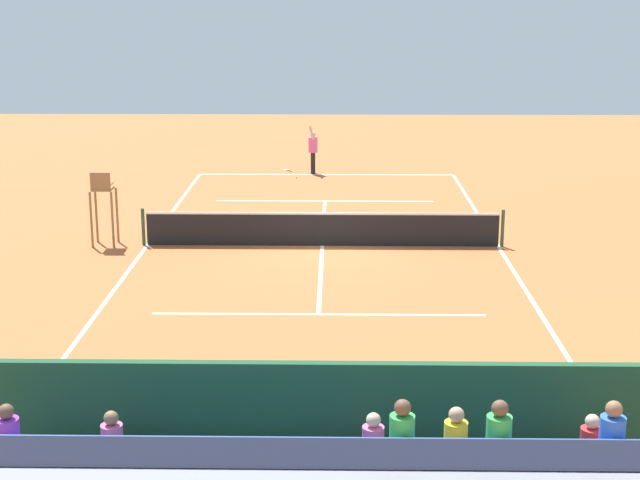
# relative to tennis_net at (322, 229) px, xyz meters

# --- Properties ---
(ground_plane) EXTENTS (60.00, 60.00, 0.00)m
(ground_plane) POSITION_rel_tennis_net_xyz_m (0.00, 0.00, -0.50)
(ground_plane) COLOR #BC6033
(court_line_markings) EXTENTS (10.10, 22.20, 0.01)m
(court_line_markings) POSITION_rel_tennis_net_xyz_m (0.00, -0.04, -0.50)
(court_line_markings) COLOR white
(court_line_markings) RESTS_ON ground
(tennis_net) EXTENTS (10.30, 0.10, 1.07)m
(tennis_net) POSITION_rel_tennis_net_xyz_m (0.00, 0.00, 0.00)
(tennis_net) COLOR black
(tennis_net) RESTS_ON ground
(backdrop_wall) EXTENTS (18.00, 0.16, 2.00)m
(backdrop_wall) POSITION_rel_tennis_net_xyz_m (0.00, 14.00, 0.50)
(backdrop_wall) COLOR #1E4C2D
(backdrop_wall) RESTS_ON ground
(bleacher_stand) EXTENTS (9.06, 2.40, 2.48)m
(bleacher_stand) POSITION_rel_tennis_net_xyz_m (-0.18, 15.36, 0.46)
(bleacher_stand) COLOR gray
(bleacher_stand) RESTS_ON ground
(umpire_chair) EXTENTS (0.67, 0.67, 2.14)m
(umpire_chair) POSITION_rel_tennis_net_xyz_m (6.20, 0.04, 0.81)
(umpire_chair) COLOR olive
(umpire_chair) RESTS_ON ground
(courtside_bench) EXTENTS (1.80, 0.40, 0.93)m
(courtside_bench) POSITION_rel_tennis_net_xyz_m (-2.16, 13.27, 0.06)
(courtside_bench) COLOR #234C2D
(courtside_bench) RESTS_ON ground
(equipment_bag) EXTENTS (0.90, 0.36, 0.36)m
(equipment_bag) POSITION_rel_tennis_net_xyz_m (-0.17, 13.40, -0.32)
(equipment_bag) COLOR #334C8C
(equipment_bag) RESTS_ON ground
(tennis_player) EXTENTS (0.42, 0.55, 1.93)m
(tennis_player) POSITION_rel_tennis_net_xyz_m (0.53, -11.22, 0.51)
(tennis_player) COLOR black
(tennis_player) RESTS_ON ground
(tennis_racket) EXTENTS (0.49, 0.54, 0.03)m
(tennis_racket) POSITION_rel_tennis_net_xyz_m (1.65, -11.91, -0.49)
(tennis_racket) COLOR black
(tennis_racket) RESTS_ON ground
(tennis_ball_near) EXTENTS (0.07, 0.07, 0.07)m
(tennis_ball_near) POSITION_rel_tennis_net_xyz_m (1.16, -10.22, -0.47)
(tennis_ball_near) COLOR #CCDB33
(tennis_ball_near) RESTS_ON ground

